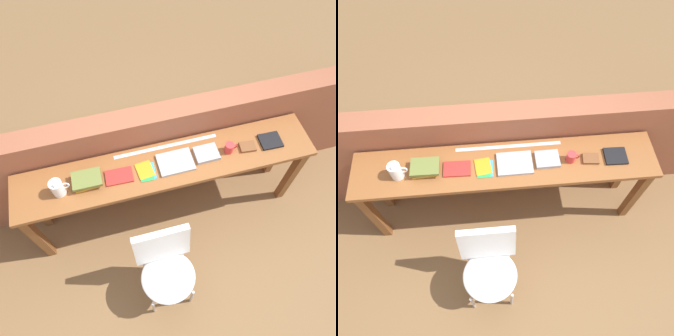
% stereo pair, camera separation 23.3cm
% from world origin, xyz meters
% --- Properties ---
extents(ground_plane, '(40.00, 40.00, 0.00)m').
position_xyz_m(ground_plane, '(0.00, 0.00, 0.00)').
color(ground_plane, brown).
extents(brick_wall_back, '(6.00, 0.20, 1.14)m').
position_xyz_m(brick_wall_back, '(0.00, 0.64, 0.57)').
color(brick_wall_back, '#935138').
rests_on(brick_wall_back, ground).
extents(sideboard, '(2.50, 0.44, 0.88)m').
position_xyz_m(sideboard, '(0.00, 0.30, 0.74)').
color(sideboard, brown).
rests_on(sideboard, ground).
extents(chair_white_moulded, '(0.44, 0.45, 0.89)m').
position_xyz_m(chair_white_moulded, '(-0.19, -0.41, 0.53)').
color(chair_white_moulded, white).
rests_on(chair_white_moulded, ground).
extents(pitcher_white, '(0.14, 0.10, 0.18)m').
position_xyz_m(pitcher_white, '(-0.86, 0.27, 0.96)').
color(pitcher_white, white).
rests_on(pitcher_white, sideboard).
extents(book_stack_leftmost, '(0.23, 0.17, 0.08)m').
position_xyz_m(book_stack_leftmost, '(-0.64, 0.30, 0.92)').
color(book_stack_leftmost, gold).
rests_on(book_stack_leftmost, sideboard).
extents(magazine_cycling, '(0.22, 0.15, 0.02)m').
position_xyz_m(magazine_cycling, '(-0.39, 0.28, 0.89)').
color(magazine_cycling, red).
rests_on(magazine_cycling, sideboard).
extents(pamphlet_pile_colourful, '(0.15, 0.19, 0.01)m').
position_xyz_m(pamphlet_pile_colourful, '(-0.17, 0.28, 0.88)').
color(pamphlet_pile_colourful, '#3399D8').
rests_on(pamphlet_pile_colourful, sideboard).
extents(book_open_centre, '(0.29, 0.22, 0.02)m').
position_xyz_m(book_open_centre, '(0.08, 0.29, 0.89)').
color(book_open_centre, '#9E9EA3').
rests_on(book_open_centre, sideboard).
extents(book_grey_hardcover, '(0.20, 0.16, 0.03)m').
position_xyz_m(book_grey_hardcover, '(0.34, 0.30, 0.90)').
color(book_grey_hardcover, '#9E9EA3').
rests_on(book_grey_hardcover, sideboard).
extents(mug, '(0.11, 0.08, 0.09)m').
position_xyz_m(mug, '(0.54, 0.29, 0.92)').
color(mug, red).
rests_on(mug, sideboard).
extents(leather_journal_brown, '(0.14, 0.11, 0.02)m').
position_xyz_m(leather_journal_brown, '(0.70, 0.28, 0.89)').
color(leather_journal_brown, brown).
rests_on(leather_journal_brown, sideboard).
extents(book_repair_rightmost, '(0.19, 0.17, 0.02)m').
position_xyz_m(book_repair_rightmost, '(0.91, 0.29, 0.89)').
color(book_repair_rightmost, black).
rests_on(book_repair_rightmost, sideboard).
extents(ruler_metal_back_edge, '(0.89, 0.03, 0.00)m').
position_xyz_m(ruler_metal_back_edge, '(0.04, 0.47, 0.88)').
color(ruler_metal_back_edge, silver).
rests_on(ruler_metal_back_edge, sideboard).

